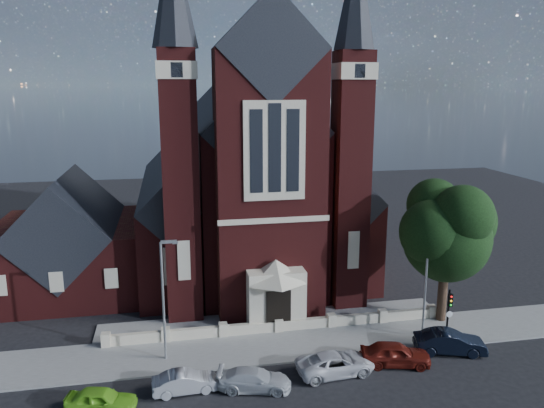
{
  "coord_description": "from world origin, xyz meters",
  "views": [
    {
      "loc": [
        -7.25,
        -28.19,
        17.49
      ],
      "look_at": [
        0.61,
        12.0,
        8.29
      ],
      "focal_mm": 35.0,
      "sensor_mm": 36.0,
      "label": 1
    }
  ],
  "objects": [
    {
      "name": "street_lamp_left",
      "position": [
        -7.91,
        4.0,
        4.6
      ],
      "size": [
        1.16,
        0.22,
        8.09
      ],
      "color": "gray",
      "rests_on": "ground"
    },
    {
      "name": "forecourt_paving",
      "position": [
        0.0,
        8.5,
        0.0
      ],
      "size": [
        26.0,
        3.0,
        0.14
      ],
      "primitive_type": "cube",
      "color": "slate",
      "rests_on": "ground"
    },
    {
      "name": "parish_hall",
      "position": [
        -16.0,
        18.0,
        4.01
      ],
      "size": [
        12.0,
        12.2,
        10.24
      ],
      "color": "#4A1413",
      "rests_on": "ground"
    },
    {
      "name": "car_silver_b",
      "position": [
        -2.89,
        -0.48,
        0.63
      ],
      "size": [
        4.62,
        2.73,
        1.26
      ],
      "primitive_type": "imported",
      "rotation": [
        0.0,
        0.0,
        1.33
      ],
      "color": "silver",
      "rests_on": "ground"
    },
    {
      "name": "car_white_suv",
      "position": [
        2.33,
        0.3,
        0.68
      ],
      "size": [
        5.08,
        2.68,
        1.36
      ],
      "primitive_type": "imported",
      "rotation": [
        0.0,
        0.0,
        1.66
      ],
      "color": "silver",
      "rests_on": "ground"
    },
    {
      "name": "street_tree",
      "position": [
        12.6,
        5.71,
        6.96
      ],
      "size": [
        6.4,
        6.6,
        10.7
      ],
      "color": "black",
      "rests_on": "ground"
    },
    {
      "name": "pavement_strip",
      "position": [
        0.0,
        4.5,
        0.0
      ],
      "size": [
        60.0,
        5.0,
        0.12
      ],
      "primitive_type": "cube",
      "color": "slate",
      "rests_on": "ground"
    },
    {
      "name": "car_silver_a",
      "position": [
        -6.86,
        0.03,
        0.63
      ],
      "size": [
        3.93,
        1.61,
        1.27
      ],
      "primitive_type": "imported",
      "rotation": [
        0.0,
        0.0,
        1.64
      ],
      "color": "#9A9DA2",
      "rests_on": "ground"
    },
    {
      "name": "ground",
      "position": [
        0.0,
        15.0,
        0.0
      ],
      "size": [
        120.0,
        120.0,
        0.0
      ],
      "primitive_type": "plane",
      "color": "black",
      "rests_on": "ground"
    },
    {
      "name": "forecourt_wall",
      "position": [
        0.0,
        6.5,
        0.0
      ],
      "size": [
        24.0,
        0.4,
        0.9
      ],
      "primitive_type": "cube",
      "color": "#BDAE96",
      "rests_on": "ground"
    },
    {
      "name": "street_lamp_right",
      "position": [
        10.09,
        4.0,
        4.6
      ],
      "size": [
        1.16,
        0.22,
        8.09
      ],
      "color": "gray",
      "rests_on": "ground"
    },
    {
      "name": "car_navy",
      "position": [
        10.6,
        1.33,
        0.77
      ],
      "size": [
        4.91,
        2.8,
        1.53
      ],
      "primitive_type": "imported",
      "rotation": [
        0.0,
        0.0,
        1.3
      ],
      "color": "black",
      "rests_on": "ground"
    },
    {
      "name": "church",
      "position": [
        -0.0,
        22.94,
        8.19
      ],
      "size": [
        20.01,
        34.9,
        29.2
      ],
      "color": "#4A1413",
      "rests_on": "ground"
    },
    {
      "name": "car_lime_van",
      "position": [
        -11.47,
        -0.95,
        0.66
      ],
      "size": [
        4.12,
        2.37,
        1.32
      ],
      "primitive_type": "imported",
      "rotation": [
        0.0,
        0.0,
        1.35
      ],
      "color": "#75C928",
      "rests_on": "ground"
    },
    {
      "name": "traffic_signal",
      "position": [
        11.0,
        2.43,
        2.58
      ],
      "size": [
        0.28,
        0.42,
        4.0
      ],
      "color": "black",
      "rests_on": "ground"
    },
    {
      "name": "car_dark_red",
      "position": [
        6.38,
        0.56,
        0.76
      ],
      "size": [
        4.76,
        2.79,
        1.52
      ],
      "primitive_type": "imported",
      "rotation": [
        0.0,
        0.0,
        1.34
      ],
      "color": "#601810",
      "rests_on": "ground"
    }
  ]
}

